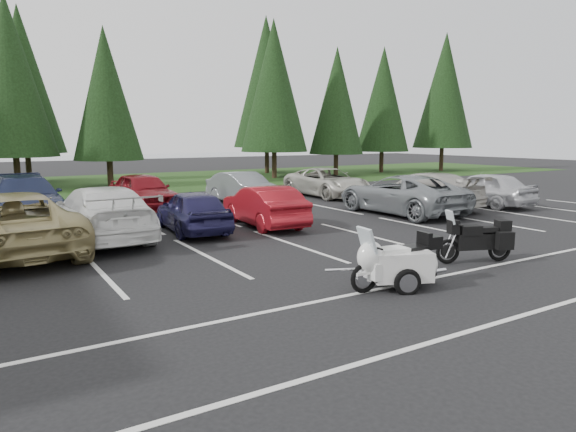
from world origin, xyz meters
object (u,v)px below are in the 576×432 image
Objects in this scene: car_near_3 at (101,213)px; car_far_3 at (244,189)px; car_near_2 at (11,224)px; car_near_8 at (484,189)px; touring_motorcycle at (397,256)px; car_near_4 at (193,211)px; car_far_2 at (143,191)px; car_near_6 at (401,194)px; car_far_1 at (25,199)px; cargo_trailer at (399,269)px; car_near_7 at (424,190)px; car_near_5 at (264,206)px; adventure_motorcycle at (475,236)px; car_far_4 at (327,182)px.

car_near_3 reaches higher than car_far_3.
car_near_2 reaches higher than car_near_8.
touring_motorcycle is at bearing -109.15° from car_far_3.
car_near_4 is 5.87m from car_far_2.
car_far_1 reaches higher than car_near_6.
cargo_trailer is at bearing 27.82° from car_near_8.
car_near_7 is at bearing -175.07° from car_near_4.
car_near_5 reaches higher than adventure_motorcycle.
adventure_motorcycle is (7.23, -7.67, -0.14)m from car_near_3.
car_near_2 is at bearing 165.25° from adventure_motorcycle.
car_far_1 is 14.43m from touring_motorcycle.
car_far_3 is at bearing -146.30° from car_near_3.
car_near_8 reaches higher than adventure_motorcycle.
car_far_1 is 2.36× the size of touring_motorcycle.
touring_motorcycle is (-3.21, -13.35, -0.06)m from car_far_3.
car_near_3 is 9.23m from touring_motorcycle.
car_far_1 reaches higher than car_near_3.
car_near_6 is 1.07× the size of car_far_4.
car_near_4 is 8.23m from cargo_trailer.
car_near_6 is 8.11m from adventure_motorcycle.
adventure_motorcycle is at bearing 58.07° from car_near_6.
car_far_4 is at bearing 64.75° from touring_motorcycle.
car_near_2 is at bearing -3.84° from car_near_8.
car_near_2 is at bearing -133.76° from car_far_2.
car_far_1 is (-17.91, 5.89, 0.07)m from car_near_8.
cargo_trailer is at bearing -147.95° from adventure_motorcycle.
car_near_5 is at bearing 104.23° from cargo_trailer.
car_far_1 reaches higher than car_near_8.
car_far_3 is at bearing 110.41° from adventure_motorcycle.
car_near_4 is at bearing -52.79° from car_far_1.
car_near_7 is (8.06, 0.28, 0.07)m from car_near_5.
car_far_3 is at bearing -37.15° from car_near_8.
car_near_5 reaches higher than car_near_4.
car_near_5 is at bearing 125.19° from adventure_motorcycle.
car_near_6 reaches higher than car_far_3.
touring_motorcycle is at bearing 115.10° from car_near_3.
car_near_3 is 2.82m from car_near_4.
cargo_trailer is (5.78, -13.26, -0.43)m from car_far_1.
car_far_4 is (-1.00, 5.75, -0.04)m from car_near_7.
car_near_6 is 0.99× the size of car_far_1.
touring_motorcycle is at bearing -120.96° from car_far_4.
car_near_3 is at bearing -4.36° from car_near_6.
car_near_2 is 9.92m from touring_motorcycle.
car_near_5 reaches higher than touring_motorcycle.
car_near_8 is at bearing 177.19° from car_near_6.
car_far_3 is 0.84× the size of car_far_4.
car_far_1 is at bearing 145.71° from adventure_motorcycle.
car_far_3 is at bearing -126.04° from car_near_4.
car_near_6 is 1.27× the size of car_far_3.
car_far_1 is 3.32× the size of cargo_trailer.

